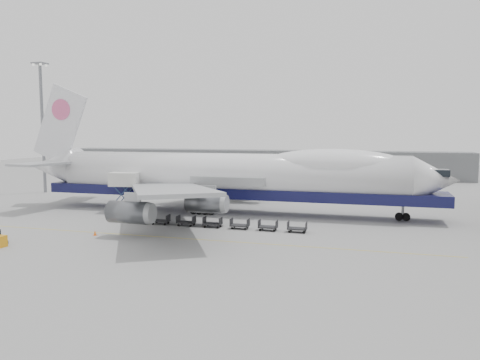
% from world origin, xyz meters
% --- Properties ---
extents(ground, '(260.00, 260.00, 0.00)m').
position_xyz_m(ground, '(0.00, 0.00, 0.00)').
color(ground, gray).
rests_on(ground, ground).
extents(apron_line, '(60.00, 0.15, 0.01)m').
position_xyz_m(apron_line, '(0.00, -6.00, 0.01)').
color(apron_line, gold).
rests_on(apron_line, ground).
extents(hangar, '(110.00, 8.00, 7.00)m').
position_xyz_m(hangar, '(-10.00, 70.00, 3.50)').
color(hangar, slate).
rests_on(hangar, ground).
extents(floodlight_mast, '(2.40, 2.40, 25.43)m').
position_xyz_m(floodlight_mast, '(-42.00, 24.00, 14.27)').
color(floodlight_mast, slate).
rests_on(floodlight_mast, ground).
extents(airliner, '(67.00, 55.30, 19.98)m').
position_xyz_m(airliner, '(0.64, 12.00, 5.62)').
color(airliner, white).
rests_on(airliner, ground).
extents(catering_truck, '(4.89, 3.70, 6.01)m').
position_xyz_m(catering_truck, '(-14.93, 7.75, 3.43)').
color(catering_truck, navy).
rests_on(catering_truck, ground).
extents(traffic_cone, '(0.40, 0.40, 0.58)m').
position_xyz_m(traffic_cone, '(-10.34, -7.33, 0.28)').
color(traffic_cone, '#F55F0C').
rests_on(traffic_cone, ground).
extents(dolly_0, '(2.30, 1.35, 1.30)m').
position_xyz_m(dolly_0, '(-9.40, 0.81, 0.53)').
color(dolly_0, '#2D2D30').
rests_on(dolly_0, ground).
extents(dolly_1, '(2.30, 1.35, 1.30)m').
position_xyz_m(dolly_1, '(-5.79, 0.81, 0.53)').
color(dolly_1, '#2D2D30').
rests_on(dolly_1, ground).
extents(dolly_2, '(2.30, 1.35, 1.30)m').
position_xyz_m(dolly_2, '(-2.18, 0.81, 0.53)').
color(dolly_2, '#2D2D30').
rests_on(dolly_2, ground).
extents(dolly_3, '(2.30, 1.35, 1.30)m').
position_xyz_m(dolly_3, '(1.44, 0.81, 0.53)').
color(dolly_3, '#2D2D30').
rests_on(dolly_3, ground).
extents(dolly_4, '(2.30, 1.35, 1.30)m').
position_xyz_m(dolly_4, '(5.05, 0.81, 0.53)').
color(dolly_4, '#2D2D30').
rests_on(dolly_4, ground).
extents(dolly_5, '(2.30, 1.35, 1.30)m').
position_xyz_m(dolly_5, '(8.66, 0.81, 0.53)').
color(dolly_5, '#2D2D30').
rests_on(dolly_5, ground).
extents(dolly_6, '(2.30, 1.35, 1.30)m').
position_xyz_m(dolly_6, '(12.27, 0.81, 0.53)').
color(dolly_6, '#2D2D30').
rests_on(dolly_6, ground).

